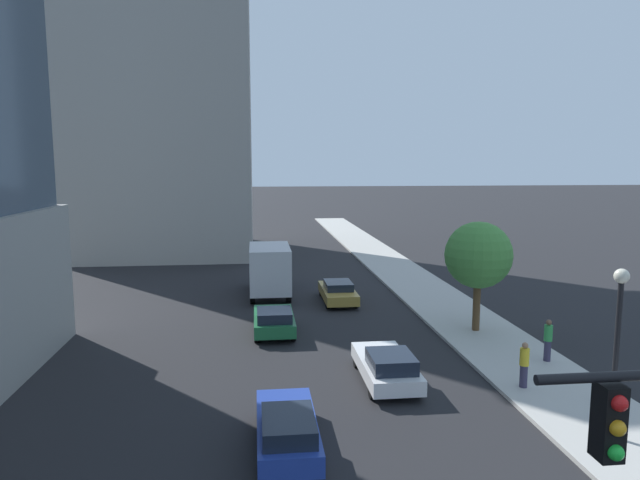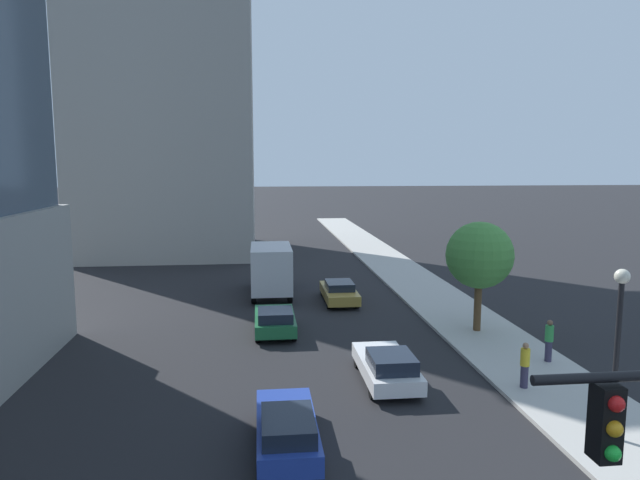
# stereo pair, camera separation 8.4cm
# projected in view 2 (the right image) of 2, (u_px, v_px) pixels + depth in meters

# --- Properties ---
(sidewalk) EXTENTS (4.25, 120.00, 0.15)m
(sidewalk) POSITION_uv_depth(u_px,v_px,m) (503.00, 349.00, 25.32)
(sidewalk) COLOR #B2AFA8
(sidewalk) RESTS_ON ground
(construction_building) EXTENTS (16.25, 15.92, 43.94)m
(construction_building) POSITION_uv_depth(u_px,v_px,m) (166.00, 43.00, 51.17)
(construction_building) COLOR #9E9B93
(construction_building) RESTS_ON ground
(street_lamp) EXTENTS (0.44, 0.44, 5.16)m
(street_lamp) POSITION_uv_depth(u_px,v_px,m) (619.00, 327.00, 16.54)
(street_lamp) COLOR black
(street_lamp) RESTS_ON sidewalk
(street_tree) EXTENTS (3.26, 3.26, 5.39)m
(street_tree) POSITION_uv_depth(u_px,v_px,m) (480.00, 256.00, 27.40)
(street_tree) COLOR brown
(street_tree) RESTS_ON sidewalk
(car_white) EXTENTS (1.89, 4.59, 1.38)m
(car_white) POSITION_uv_depth(u_px,v_px,m) (387.00, 366.00, 21.48)
(car_white) COLOR silver
(car_white) RESTS_ON ground
(car_blue) EXTENTS (1.75, 4.54, 1.37)m
(car_blue) POSITION_uv_depth(u_px,v_px,m) (287.00, 428.00, 16.43)
(car_blue) COLOR #233D9E
(car_blue) RESTS_ON ground
(car_green) EXTENTS (1.95, 4.24, 1.37)m
(car_green) POSITION_uv_depth(u_px,v_px,m) (275.00, 320.00, 27.76)
(car_green) COLOR #1E6638
(car_green) RESTS_ON ground
(car_gold) EXTENTS (1.88, 4.70, 1.27)m
(car_gold) POSITION_uv_depth(u_px,v_px,m) (339.00, 291.00, 34.13)
(car_gold) COLOR #AD8938
(car_gold) RESTS_ON ground
(box_truck) EXTENTS (2.45, 6.66, 3.27)m
(box_truck) POSITION_uv_depth(u_px,v_px,m) (271.00, 267.00, 35.59)
(box_truck) COLOR #1E4799
(box_truck) RESTS_ON ground
(pedestrian_green_shirt) EXTENTS (0.34, 0.34, 1.77)m
(pedestrian_green_shirt) POSITION_uv_depth(u_px,v_px,m) (549.00, 340.00, 23.41)
(pedestrian_green_shirt) COLOR #38334C
(pedestrian_green_shirt) RESTS_ON sidewalk
(pedestrian_yellow_shirt) EXTENTS (0.34, 0.34, 1.70)m
(pedestrian_yellow_shirt) POSITION_uv_depth(u_px,v_px,m) (525.00, 365.00, 20.67)
(pedestrian_yellow_shirt) COLOR #38334C
(pedestrian_yellow_shirt) RESTS_ON sidewalk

